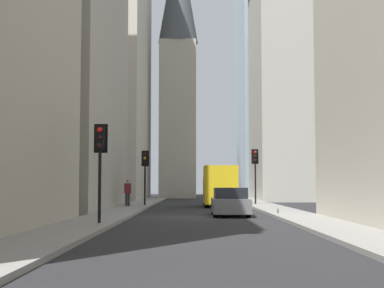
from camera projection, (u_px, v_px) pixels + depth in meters
ground_plane at (202, 217)px, 27.39m from camera, size 135.00×135.00×0.00m
sidewalk_right at (109, 216)px, 27.41m from camera, size 90.00×2.20×0.14m
sidewalk_left at (296, 216)px, 27.37m from camera, size 90.00×2.20×0.14m
building_left_far at (304, 67)px, 56.67m from camera, size 12.31×10.50×26.58m
building_right_far at (98, 47)px, 60.09m from camera, size 17.02×10.00×32.27m
church_spire at (178, 56)px, 66.35m from camera, size 4.63×4.63×31.75m
delivery_truck at (219, 186)px, 40.48m from camera, size 6.46×2.25×2.84m
hatchback_grey at (230, 203)px, 28.36m from camera, size 4.30×1.78×1.42m
traffic_light_foreground at (100, 150)px, 21.35m from camera, size 0.43×0.52×3.73m
traffic_light_midblock at (255, 163)px, 42.33m from camera, size 0.43×0.52×4.07m
traffic_light_far_junction at (145, 165)px, 39.78m from camera, size 0.43×0.52×3.82m
pedestrian at (128, 192)px, 37.44m from camera, size 0.26×0.44×1.77m
discarded_bottle at (278, 211)px, 28.27m from camera, size 0.07×0.07×0.27m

